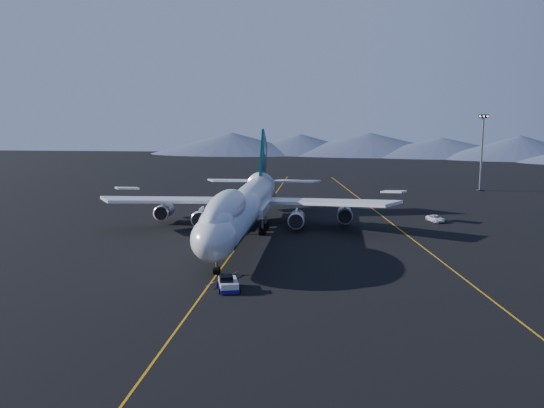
# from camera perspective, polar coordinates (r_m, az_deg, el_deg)

# --- Properties ---
(ground) EXTENTS (500.00, 500.00, 0.00)m
(ground) POSITION_cam_1_polar(r_m,az_deg,el_deg) (113.50, -2.68, -3.14)
(ground) COLOR black
(ground) RESTS_ON ground
(taxiway_line_main) EXTENTS (0.25, 220.00, 0.01)m
(taxiway_line_main) POSITION_cam_1_polar(r_m,az_deg,el_deg) (113.50, -2.68, -3.14)
(taxiway_line_main) COLOR #C4840B
(taxiway_line_main) RESTS_ON ground
(taxiway_line_side) EXTENTS (28.08, 198.09, 0.01)m
(taxiway_line_side) POSITION_cam_1_polar(r_m,az_deg,el_deg) (122.87, 12.01, -2.42)
(taxiway_line_side) COLOR #C4840B
(taxiway_line_side) RESTS_ON ground
(boeing_747) EXTENTS (59.62, 72.43, 19.37)m
(boeing_747) POSITION_cam_1_polar(r_m,az_deg,el_deg) (112.50, -2.70, -0.24)
(boeing_747) COLOR silver
(boeing_747) RESTS_ON ground
(pushback_tug) EXTENTS (3.71, 5.28, 2.10)m
(pushback_tug) POSITION_cam_1_polar(r_m,az_deg,el_deg) (80.26, -4.13, -7.62)
(pushback_tug) COLOR silver
(pushback_tug) RESTS_ON ground
(service_van) EXTENTS (3.91, 5.60, 1.42)m
(service_van) POSITION_cam_1_polar(r_m,az_deg,el_deg) (133.86, 15.15, -1.33)
(service_van) COLOR white
(service_van) RESTS_ON ground
(floodlight_mast) EXTENTS (2.79, 2.09, 22.60)m
(floodlight_mast) POSITION_cam_1_polar(r_m,az_deg,el_deg) (190.83, 19.13, 4.61)
(floodlight_mast) COLOR black
(floodlight_mast) RESTS_ON ground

